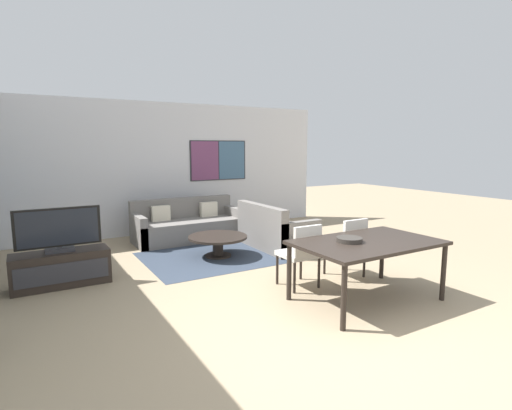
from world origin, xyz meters
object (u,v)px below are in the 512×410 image
object	(u,v)px
dining_chair_left	(301,251)
dining_chair_centre	(348,243)
fruit_bowl	(349,239)
dining_table	(367,246)
tv_console	(61,269)
coffee_table	(218,241)
sofa_main	(187,226)
television	(59,230)
sofa_side	(274,233)

from	to	relation	value
dining_chair_left	dining_chair_centre	bearing A→B (deg)	0.86
fruit_bowl	dining_table	bearing A→B (deg)	-19.97
tv_console	dining_chair_left	xyz separation A→B (m)	(2.75, -1.70, 0.27)
coffee_table	dining_table	world-z (taller)	dining_table
sofa_main	coffee_table	distance (m)	1.46
fruit_bowl	tv_console	bearing A→B (deg)	141.23
coffee_table	fruit_bowl	distance (m)	2.71
dining_chair_left	coffee_table	bearing A→B (deg)	99.12
television	dining_chair_left	distance (m)	3.25
sofa_side	sofa_main	bearing A→B (deg)	39.36
sofa_main	dining_chair_left	world-z (taller)	dining_chair_left
dining_chair_centre	fruit_bowl	bearing A→B (deg)	-133.22
television	sofa_main	world-z (taller)	television
sofa_main	dining_chair_centre	xyz separation A→B (m)	(1.16, -3.39, 0.23)
dining_table	dining_chair_centre	distance (m)	0.89
tv_console	sofa_side	bearing A→B (deg)	4.46
tv_console	sofa_main	xyz separation A→B (m)	(2.44, 1.70, 0.04)
dining_table	fruit_bowl	xyz separation A→B (m)	(-0.22, 0.08, 0.10)
tv_console	dining_table	distance (m)	4.03
tv_console	dining_table	world-z (taller)	dining_table
dining_table	dining_chair_centre	xyz separation A→B (m)	(0.42, 0.76, -0.18)
tv_console	coffee_table	size ratio (longest dim) A/B	1.22
sofa_side	fruit_bowl	size ratio (longest dim) A/B	4.98
coffee_table	tv_console	bearing A→B (deg)	-174.29
sofa_main	dining_table	xyz separation A→B (m)	(0.73, -4.15, 0.40)
coffee_table	dining_chair_left	distance (m)	1.98
television	sofa_main	size ratio (longest dim) A/B	0.50
sofa_side	dining_chair_left	bearing A→B (deg)	156.75
tv_console	television	xyz separation A→B (m)	(0.00, 0.00, 0.53)
coffee_table	dining_chair_centre	world-z (taller)	dining_chair_centre
dining_chair_left	fruit_bowl	world-z (taller)	dining_chair_left
tv_console	coffee_table	bearing A→B (deg)	5.71
tv_console	dining_table	xyz separation A→B (m)	(3.17, -2.45, 0.44)
sofa_main	coffee_table	world-z (taller)	sofa_main
sofa_main	dining_table	bearing A→B (deg)	-79.96
tv_console	sofa_main	world-z (taller)	sofa_main
dining_table	dining_chair_centre	bearing A→B (deg)	61.04
dining_table	dining_chair_left	xyz separation A→B (m)	(-0.42, 0.75, -0.18)
television	dining_table	size ratio (longest dim) A/B	0.61
television	sofa_main	xyz separation A→B (m)	(2.44, 1.70, -0.49)
sofa_main	dining_table	world-z (taller)	sofa_main
fruit_bowl	sofa_main	bearing A→B (deg)	97.21
sofa_main	dining_chair_centre	size ratio (longest dim) A/B	2.47
dining_table	sofa_side	bearing A→B (deg)	81.09
fruit_bowl	dining_chair_left	bearing A→B (deg)	106.79
television	dining_chair_left	bearing A→B (deg)	-31.74
dining_chair_left	television	bearing A→B (deg)	148.26
coffee_table	dining_chair_centre	bearing A→B (deg)	-59.07
television	dining_table	distance (m)	4.01
fruit_bowl	television	bearing A→B (deg)	141.22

